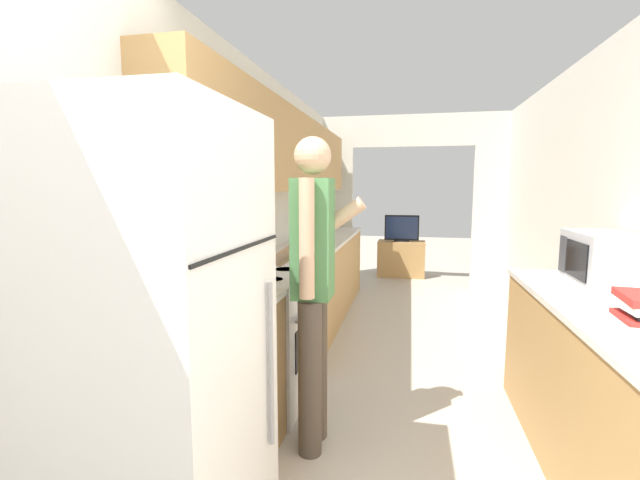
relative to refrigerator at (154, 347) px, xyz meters
The scene contains 11 objects.
wall_left 2.17m from the refrigerator, 98.48° to the left, with size 0.38×7.84×2.50m.
wall_right 2.82m from the refrigerator, 35.58° to the left, with size 0.06×7.84×2.50m.
wall_far_with_doorway 5.10m from the refrigerator, 79.29° to the left, with size 3.01×0.06×2.50m.
counter_left 2.87m from the refrigerator, 91.27° to the left, with size 0.62×4.34×0.90m.
counter_right 2.12m from the refrigerator, 20.50° to the left, with size 0.62×2.26×0.90m.
refrigerator is the anchor object (origin of this frame).
range_oven 1.40m from the refrigerator, 92.34° to the left, with size 0.66×0.78×1.04m.
person 0.97m from the refrigerator, 64.27° to the left, with size 0.56×0.37×1.75m.
microwave 2.50m from the refrigerator, 34.28° to the left, with size 0.33×0.53×0.32m.
tv_cabinet 5.84m from the refrigerator, 82.05° to the left, with size 0.76×0.42×0.59m.
television 5.77m from the refrigerator, 81.99° to the left, with size 0.55×0.16×0.43m.
Camera 1 is at (-0.01, -0.89, 1.48)m, focal length 24.00 mm.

